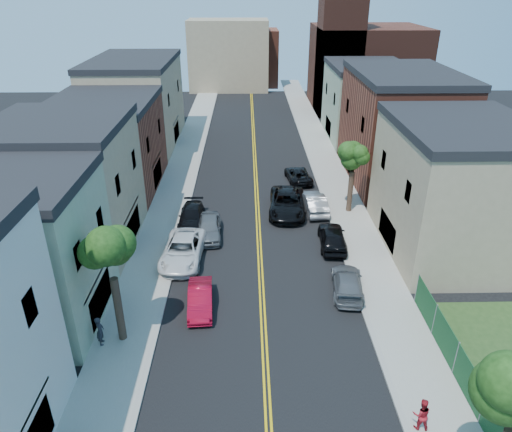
{
  "coord_description": "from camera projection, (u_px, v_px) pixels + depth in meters",
  "views": [
    {
      "loc": [
        -0.87,
        -6.74,
        18.07
      ],
      "look_at": [
        -0.23,
        25.38,
        2.0
      ],
      "focal_mm": 33.16,
      "sensor_mm": 36.0,
      "label": 1
    }
  ],
  "objects": [
    {
      "name": "bldg_left_brick",
      "position": [
        107.0,
        148.0,
        44.27
      ],
      "size": [
        9.0,
        12.0,
        8.0
      ],
      "primitive_type": "cube",
      "color": "brown",
      "rests_on": "ground"
    },
    {
      "name": "bldg_right_palegrn",
      "position": [
        365.0,
        104.0,
        58.97
      ],
      "size": [
        9.0,
        12.0,
        8.5
      ],
      "primitive_type": "cube",
      "color": "gray",
      "rests_on": "ground"
    },
    {
      "name": "black_suv_lane",
      "position": [
        287.0,
        203.0,
        40.61
      ],
      "size": [
        3.47,
        6.67,
        1.79
      ],
      "primitive_type": "imported",
      "rotation": [
        0.0,
        0.0,
        -0.08
      ],
      "color": "black",
      "rests_on": "ground"
    },
    {
      "name": "black_car_left",
      "position": [
        191.0,
        216.0,
        38.84
      ],
      "size": [
        1.96,
        4.8,
        1.39
      ],
      "primitive_type": "imported",
      "rotation": [
        0.0,
        0.0,
        0.0
      ],
      "color": "black",
      "rests_on": "ground"
    },
    {
      "name": "backdrop_left",
      "position": [
        229.0,
        55.0,
        84.69
      ],
      "size": [
        14.0,
        8.0,
        12.0
      ],
      "primitive_type": "cube",
      "color": "#998466",
      "rests_on": "ground"
    },
    {
      "name": "black_car_right",
      "position": [
        333.0,
        237.0,
        35.44
      ],
      "size": [
        2.2,
        4.88,
        1.63
      ],
      "primitive_type": "imported",
      "rotation": [
        0.0,
        0.0,
        3.08
      ],
      "color": "black",
      "rests_on": "ground"
    },
    {
      "name": "silver_car_right",
      "position": [
        314.0,
        203.0,
        40.91
      ],
      "size": [
        2.14,
        5.02,
        1.61
      ],
      "primitive_type": "imported",
      "rotation": [
        0.0,
        0.0,
        3.23
      ],
      "color": "#9D9EA4",
      "rests_on": "ground"
    },
    {
      "name": "bldg_right_tan",
      "position": [
        455.0,
        192.0,
        33.82
      ],
      "size": [
        9.0,
        12.0,
        9.0
      ],
      "primitive_type": "cube",
      "color": "#998466",
      "rests_on": "ground"
    },
    {
      "name": "pedestrian_right",
      "position": [
        421.0,
        414.0,
        20.77
      ],
      "size": [
        0.87,
        0.71,
        1.65
      ],
      "primitive_type": "imported",
      "rotation": [
        0.0,
        0.0,
        3.03
      ],
      "color": "#A41923",
      "rests_on": "sidewalk_right"
    },
    {
      "name": "pedestrian_left",
      "position": [
        100.0,
        331.0,
        25.64
      ],
      "size": [
        0.53,
        0.7,
        1.73
      ],
      "primitive_type": "imported",
      "rotation": [
        0.0,
        0.0,
        1.77
      ],
      "color": "#23242B",
      "rests_on": "sidewalk_left"
    },
    {
      "name": "sidewalk_left",
      "position": [
        180.0,
        171.0,
        49.71
      ],
      "size": [
        3.2,
        100.0,
        0.15
      ],
      "primitive_type": "cube",
      "color": "gray",
      "rests_on": "ground"
    },
    {
      "name": "bldg_left_tan_near",
      "position": [
        66.0,
        189.0,
        34.21
      ],
      "size": [
        9.0,
        10.0,
        9.0
      ],
      "primitive_type": "cube",
      "color": "#998466",
      "rests_on": "ground"
    },
    {
      "name": "fence_right",
      "position": [
        468.0,
        381.0,
        22.3
      ],
      "size": [
        0.04,
        15.0,
        1.9
      ],
      "primitive_type": "cube",
      "color": "#143F1E",
      "rests_on": "sidewalk_right"
    },
    {
      "name": "dark_car_right_far",
      "position": [
        298.0,
        175.0,
        47.1
      ],
      "size": [
        2.69,
        4.97,
        1.32
      ],
      "primitive_type": "imported",
      "rotation": [
        0.0,
        0.0,
        3.25
      ],
      "color": "black",
      "rests_on": "ground"
    },
    {
      "name": "red_sedan",
      "position": [
        200.0,
        299.0,
        28.75
      ],
      "size": [
        1.72,
        4.24,
        1.37
      ],
      "primitive_type": "imported",
      "rotation": [
        0.0,
        0.0,
        0.07
      ],
      "color": "#AA0B24",
      "rests_on": "ground"
    },
    {
      "name": "grey_car_left",
      "position": [
        209.0,
        228.0,
        36.8
      ],
      "size": [
        2.05,
        4.68,
        1.57
      ],
      "primitive_type": "imported",
      "rotation": [
        0.0,
        0.0,
        0.04
      ],
      "color": "#595D61",
      "rests_on": "ground"
    },
    {
      "name": "curb_left",
      "position": [
        197.0,
        171.0,
        49.74
      ],
      "size": [
        0.3,
        100.0,
        0.15
      ],
      "primitive_type": "cube",
      "color": "gray",
      "rests_on": "ground"
    },
    {
      "name": "white_pickup",
      "position": [
        183.0,
        250.0,
        33.65
      ],
      "size": [
        3.06,
        6.09,
        1.65
      ],
      "primitive_type": "imported",
      "rotation": [
        0.0,
        0.0,
        -0.05
      ],
      "color": "silver",
      "rests_on": "ground"
    },
    {
      "name": "church",
      "position": [
        360.0,
        60.0,
        71.14
      ],
      "size": [
        16.2,
        14.2,
        22.6
      ],
      "color": "#4C2319",
      "rests_on": "ground"
    },
    {
      "name": "bldg_right_brick",
      "position": [
        399.0,
        130.0,
        46.11
      ],
      "size": [
        9.0,
        14.0,
        10.0
      ],
      "primitive_type": "cube",
      "color": "brown",
      "rests_on": "ground"
    },
    {
      "name": "curb_right",
      "position": [
        313.0,
        170.0,
        49.97
      ],
      "size": [
        0.3,
        100.0,
        0.15
      ],
      "primitive_type": "cube",
      "color": "gray",
      "rests_on": "ground"
    },
    {
      "name": "sidewalk_right",
      "position": [
        330.0,
        170.0,
        50.0
      ],
      "size": [
        3.2,
        100.0,
        0.15
      ],
      "primitive_type": "cube",
      "color": "gray",
      "rests_on": "ground"
    },
    {
      "name": "tree_right_far",
      "position": [
        355.0,
        149.0,
        38.52
      ],
      "size": [
        4.4,
        4.4,
        8.03
      ],
      "color": "#322519",
      "rests_on": "sidewalk_right"
    },
    {
      "name": "tree_left_mid",
      "position": [
        108.0,
        237.0,
        23.56
      ],
      "size": [
        5.2,
        5.2,
        9.29
      ],
      "color": "#322519",
      "rests_on": "sidewalk_left"
    },
    {
      "name": "grey_car_right",
      "position": [
        347.0,
        283.0,
        30.29
      ],
      "size": [
        2.46,
        4.87,
        1.36
      ],
      "primitive_type": "imported",
      "rotation": [
        0.0,
        0.0,
        3.02
      ],
      "color": "#5A5D62",
      "rests_on": "ground"
    },
    {
      "name": "backdrop_center",
      "position": [
        251.0,
        58.0,
        88.78
      ],
      "size": [
        10.0,
        8.0,
        10.0
      ],
      "primitive_type": "cube",
      "color": "brown",
      "rests_on": "ground"
    },
    {
      "name": "bldg_left_tan_far",
      "position": [
        137.0,
        104.0,
        56.45
      ],
      "size": [
        9.0,
        16.0,
        9.5
      ],
      "primitive_type": "cube",
      "color": "#998466",
      "rests_on": "ground"
    },
    {
      "name": "bldg_left_palegrn",
      "position": [
        12.0,
        257.0,
        26.28
      ],
      "size": [
        9.0,
        8.0,
        8.5
      ],
      "primitive_type": "cube",
      "color": "gray",
      "rests_on": "ground"
    }
  ]
}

